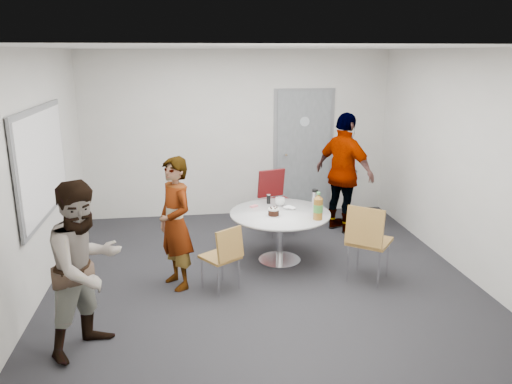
{
  "coord_description": "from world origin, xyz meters",
  "views": [
    {
      "loc": [
        -0.84,
        -5.58,
        2.65
      ],
      "look_at": [
        -0.02,
        0.25,
        1.0
      ],
      "focal_mm": 35.0,
      "sensor_mm": 36.0,
      "label": 1
    }
  ],
  "objects": [
    {
      "name": "floor",
      "position": [
        0.0,
        0.0,
        0.0
      ],
      "size": [
        5.0,
        5.0,
        0.0
      ],
      "primitive_type": "plane",
      "color": "black",
      "rests_on": "ground"
    },
    {
      "name": "ceiling",
      "position": [
        0.0,
        0.0,
        2.7
      ],
      "size": [
        5.0,
        5.0,
        0.0
      ],
      "primitive_type": "plane",
      "rotation": [
        3.14,
        0.0,
        0.0
      ],
      "color": "silver",
      "rests_on": "wall_back"
    },
    {
      "name": "wall_back",
      "position": [
        0.0,
        2.5,
        1.35
      ],
      "size": [
        5.0,
        0.0,
        5.0
      ],
      "primitive_type": "plane",
      "rotation": [
        1.57,
        0.0,
        0.0
      ],
      "color": "beige",
      "rests_on": "floor"
    },
    {
      "name": "wall_left",
      "position": [
        -2.5,
        0.0,
        1.35
      ],
      "size": [
        0.0,
        5.0,
        5.0
      ],
      "primitive_type": "plane",
      "rotation": [
        1.57,
        0.0,
        1.57
      ],
      "color": "beige",
      "rests_on": "floor"
    },
    {
      "name": "wall_right",
      "position": [
        2.5,
        0.0,
        1.35
      ],
      "size": [
        0.0,
        5.0,
        5.0
      ],
      "primitive_type": "plane",
      "rotation": [
        1.57,
        0.0,
        -1.57
      ],
      "color": "beige",
      "rests_on": "floor"
    },
    {
      "name": "wall_front",
      "position": [
        0.0,
        -2.5,
        1.35
      ],
      "size": [
        5.0,
        0.0,
        5.0
      ],
      "primitive_type": "plane",
      "rotation": [
        -1.57,
        0.0,
        0.0
      ],
      "color": "beige",
      "rests_on": "floor"
    },
    {
      "name": "door",
      "position": [
        1.1,
        2.48,
        1.03
      ],
      "size": [
        1.02,
        0.17,
        2.12
      ],
      "color": "slate",
      "rests_on": "wall_back"
    },
    {
      "name": "whiteboard",
      "position": [
        -2.46,
        0.2,
        1.45
      ],
      "size": [
        0.04,
        1.9,
        1.25
      ],
      "color": "slate",
      "rests_on": "wall_left"
    },
    {
      "name": "table",
      "position": [
        0.35,
        0.38,
        0.59
      ],
      "size": [
        1.29,
        1.29,
        1.02
      ],
      "color": "silver",
      "rests_on": "floor"
    },
    {
      "name": "chair_near_left",
      "position": [
        -0.47,
        -0.35,
        0.47
      ],
      "size": [
        0.53,
        0.54,
        0.78
      ],
      "rotation": [
        0.0,
        0.0,
        0.61
      ],
      "color": "brown",
      "rests_on": "floor"
    },
    {
      "name": "chair_near_right",
      "position": [
        1.2,
        -0.37,
        0.59
      ],
      "size": [
        0.66,
        0.67,
        0.96
      ],
      "rotation": [
        0.0,
        0.0,
        -0.66
      ],
      "color": "brown",
      "rests_on": "floor"
    },
    {
      "name": "chair_far",
      "position": [
        0.45,
        1.54,
        0.58
      ],
      "size": [
        0.57,
        0.6,
        0.95
      ],
      "rotation": [
        0.0,
        0.0,
        3.45
      ],
      "color": "#5D1214",
      "rests_on": "floor"
    },
    {
      "name": "person_main",
      "position": [
        -1.0,
        -0.14,
        0.77
      ],
      "size": [
        0.59,
        0.67,
        1.54
      ],
      "primitive_type": "imported",
      "rotation": [
        0.0,
        0.0,
        -1.08
      ],
      "color": "#A5C6EA",
      "rests_on": "floor"
    },
    {
      "name": "person_left",
      "position": [
        -1.77,
        -1.32,
        0.8
      ],
      "size": [
        0.97,
        0.99,
        1.6
      ],
      "primitive_type": "imported",
      "rotation": [
        0.0,
        0.0,
        0.88
      ],
      "color": "white",
      "rests_on": "floor"
    },
    {
      "name": "person_right",
      "position": [
        1.48,
        1.43,
        0.9
      ],
      "size": [
        0.94,
        1.13,
        1.81
      ],
      "primitive_type": "imported",
      "rotation": [
        0.0,
        0.0,
        2.14
      ],
      "color": "black",
      "rests_on": "floor"
    }
  ]
}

